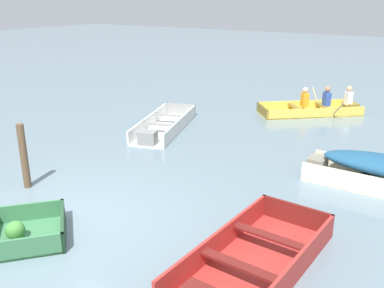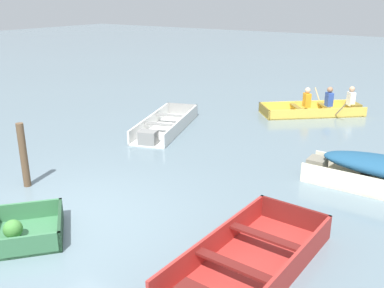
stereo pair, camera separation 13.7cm
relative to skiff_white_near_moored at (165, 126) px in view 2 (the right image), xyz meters
The scene contains 5 objects.
ground_plane 5.30m from the skiff_white_near_moored, 70.30° to the right, with size 80.00×80.00×0.00m, color slate.
skiff_white_near_moored is the anchor object (origin of this frame).
skiff_red_mid_moored 6.87m from the skiff_white_near_moored, 43.14° to the right, with size 1.38×3.00×0.40m.
rowboat_yellow_with_crew 5.25m from the skiff_white_near_moored, 54.79° to the left, with size 3.16×2.98×0.89m.
mooring_post 4.59m from the skiff_white_near_moored, 89.97° to the right, with size 0.14×0.14×1.33m, color brown.
Camera 2 is at (5.44, -4.26, 3.65)m, focal length 40.00 mm.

